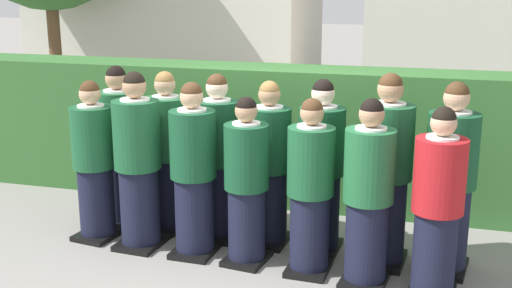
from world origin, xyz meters
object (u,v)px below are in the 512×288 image
student_front_row_4 (310,192)px  student_rear_row_4 (321,171)px  student_front_row_5 (368,198)px  student_in_red_blazer (437,209)px  student_rear_row_0 (120,149)px  student_front_row_0 (94,165)px  student_front_row_3 (247,186)px  student_front_row_1 (138,165)px  student_front_row_2 (193,174)px  student_rear_row_6 (450,183)px  student_rear_row_5 (386,175)px  student_rear_row_2 (218,161)px  student_rear_row_3 (269,168)px  student_rear_row_1 (167,155)px

student_front_row_4 → student_rear_row_4: 0.48m
student_front_row_5 → student_rear_row_4: size_ratio=0.97×
student_in_red_blazer → student_rear_row_0: (-3.17, 0.81, 0.05)m
student_front_row_5 → student_rear_row_4: (-0.49, 0.58, 0.02)m
student_front_row_0 → student_front_row_3: 1.59m
student_front_row_1 → student_front_row_4: bearing=-4.1°
student_front_row_5 → student_front_row_4: bearing=168.9°
student_front_row_2 → student_rear_row_4: (1.11, 0.39, 0.01)m
student_rear_row_6 → student_rear_row_5: bearing=178.9°
student_front_row_0 → student_rear_row_2: student_rear_row_2 is taller
student_front_row_0 → student_front_row_5: size_ratio=0.99×
student_in_red_blazer → student_rear_row_0: student_rear_row_0 is taller
student_rear_row_4 → student_front_row_3: bearing=-143.6°
student_rear_row_3 → student_rear_row_6: student_rear_row_6 is taller
student_rear_row_0 → student_rear_row_4: bearing=-4.4°
student_rear_row_4 → student_rear_row_6: size_ratio=0.97×
student_front_row_0 → student_rear_row_1: student_rear_row_1 is taller
student_rear_row_4 → student_rear_row_5: size_ratio=0.95×
student_rear_row_0 → student_rear_row_3: student_rear_row_0 is taller
student_rear_row_2 → student_rear_row_5: 1.63m
student_rear_row_2 → student_rear_row_4: 1.03m
student_front_row_3 → student_rear_row_0: size_ratio=0.92×
student_front_row_3 → student_front_row_5: 1.09m
student_rear_row_1 → student_rear_row_6: (2.73, -0.26, 0.03)m
student_front_row_2 → student_front_row_4: size_ratio=1.05×
student_front_row_0 → student_in_red_blazer: student_front_row_0 is taller
student_front_row_3 → student_rear_row_4: student_rear_row_4 is taller
student_front_row_2 → student_in_red_blazer: student_front_row_2 is taller
student_front_row_3 → student_rear_row_6: size_ratio=0.91×
student_front_row_0 → student_front_row_1: bearing=-8.8°
student_front_row_0 → student_rear_row_2: size_ratio=0.96×
student_front_row_5 → student_rear_row_6: (0.65, 0.45, 0.04)m
student_front_row_2 → student_rear_row_6: 2.26m
student_rear_row_0 → student_rear_row_6: (3.27, -0.29, 0.01)m
student_front_row_3 → student_front_row_5: bearing=-7.5°
student_rear_row_2 → student_rear_row_5: size_ratio=0.94×
student_in_red_blazer → student_rear_row_3: 1.69m
student_rear_row_6 → student_rear_row_2: bearing=175.0°
student_front_row_5 → student_rear_row_1: size_ratio=0.98×
student_front_row_1 → student_in_red_blazer: bearing=-5.9°
student_rear_row_0 → student_front_row_4: bearing=-16.9°
student_front_row_0 → student_rear_row_1: 0.72m
student_rear_row_0 → student_rear_row_2: size_ratio=1.01×
student_front_row_4 → student_rear_row_2: size_ratio=0.95×
student_rear_row_3 → student_rear_row_6: (1.65, -0.17, 0.04)m
student_rear_row_1 → student_in_red_blazer: bearing=-16.4°
student_rear_row_3 → student_rear_row_4: 0.51m
student_rear_row_2 → student_rear_row_5: bearing=-6.3°
student_front_row_1 → student_rear_row_0: 0.70m
student_front_row_1 → student_front_row_0: bearing=171.2°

